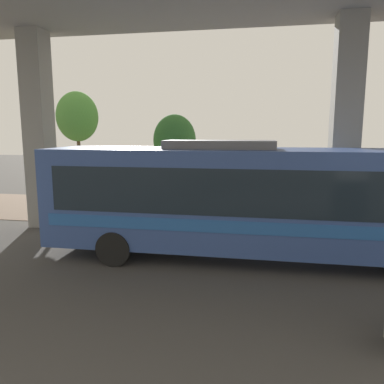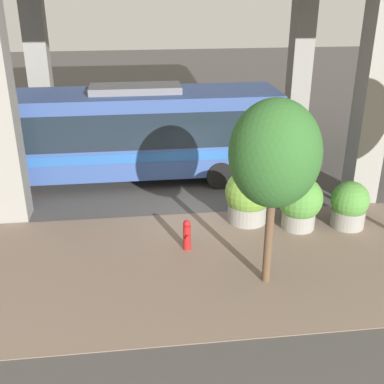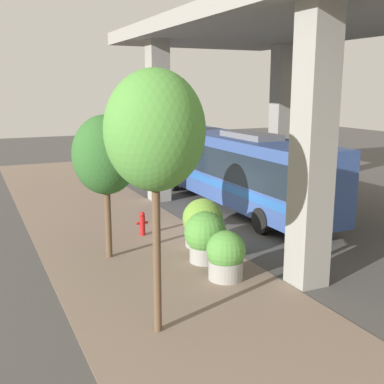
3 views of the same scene
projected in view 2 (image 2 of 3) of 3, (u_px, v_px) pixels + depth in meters
The scene contains 8 objects.
ground_plane at pixel (196, 214), 15.45m from camera, with size 80.00×80.00×0.00m, color #474442.
sidewalk_strip at pixel (210, 263), 12.72m from camera, with size 6.00×40.00×0.02m.
bus at pixel (102, 131), 17.23m from camera, with size 2.70×12.70×3.53m.
fire_hydrant at pixel (187, 235), 13.22m from camera, with size 0.45×0.21×0.91m.
planter_front at pixel (349, 205), 14.39m from camera, with size 1.13×1.13×1.45m.
planter_middle at pixel (248, 197), 14.67m from camera, with size 1.41×1.41×1.68m.
planter_back at pixel (300, 203), 14.26m from camera, with size 1.33×1.33×1.64m.
street_tree_near at pixel (275, 155), 10.66m from camera, with size 2.07×2.07×4.60m.
Camera 2 is at (-13.73, 1.82, 6.89)m, focal length 45.00 mm.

